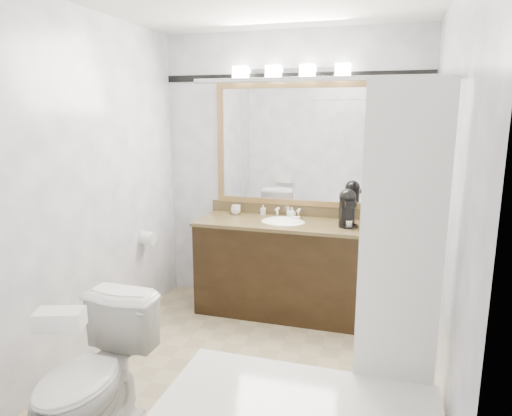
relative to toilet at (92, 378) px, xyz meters
name	(u,v)px	position (x,y,z in m)	size (l,w,h in m)	color
room	(248,197)	(0.60, 0.92, 0.86)	(2.42, 2.62, 2.52)	tan
vanity	(283,266)	(0.60, 1.94, 0.05)	(1.53, 0.58, 0.97)	black
mirror	(291,145)	(0.60, 2.20, 1.11)	(1.40, 0.04, 1.10)	#9F7A47
vanity_light_bar	(290,72)	(0.60, 2.15, 1.74)	(1.02, 0.14, 0.12)	silver
accent_stripe	(292,76)	(0.60, 2.21, 1.71)	(2.40, 0.01, 0.06)	black
tp_roll	(148,238)	(-0.54, 1.58, 0.31)	(0.12, 0.12, 0.11)	white
toilet	(92,378)	(0.00, 0.00, 0.00)	(0.44, 0.77, 0.78)	white
tissue_box	(60,319)	(0.00, -0.20, 0.44)	(0.22, 0.12, 0.09)	white
coffee_maker	(347,207)	(1.15, 1.94, 0.62)	(0.17, 0.20, 0.31)	black
cup_left	(236,210)	(0.10, 2.10, 0.49)	(0.09, 0.09, 0.07)	white
cup_right	(236,209)	(0.09, 2.13, 0.50)	(0.09, 0.09, 0.08)	white
soap_bottle_a	(263,210)	(0.35, 2.15, 0.51)	(0.04, 0.04, 0.09)	white
soap_bottle_b	(292,212)	(0.64, 2.11, 0.51)	(0.07, 0.07, 0.10)	white
soap_bar	(295,218)	(0.68, 2.05, 0.47)	(0.08, 0.05, 0.02)	beige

